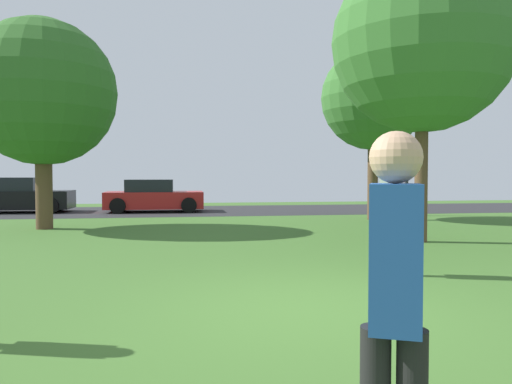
{
  "coord_description": "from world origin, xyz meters",
  "views": [
    {
      "loc": [
        -1.45,
        -5.36,
        1.56
      ],
      "look_at": [
        0.0,
        3.77,
        1.24
      ],
      "focal_mm": 34.02,
      "sensor_mm": 36.0,
      "label": 1
    }
  ],
  "objects": [
    {
      "name": "ground_plane",
      "position": [
        0.0,
        0.0,
        0.0
      ],
      "size": [
        44.0,
        44.0,
        0.0
      ],
      "primitive_type": "plane",
      "color": "#3D6628"
    },
    {
      "name": "maple_tree_near",
      "position": [
        -5.32,
        9.45,
        3.92
      ],
      "size": [
        4.2,
        4.2,
        6.04
      ],
      "color": "brown",
      "rests_on": "ground_plane"
    },
    {
      "name": "parked_car_red",
      "position": [
        -2.53,
        15.66,
        0.63
      ],
      "size": [
        4.06,
        2.07,
        1.37
      ],
      "color": "#B21E1E",
      "rests_on": "ground_plane"
    },
    {
      "name": "oak_tree_left",
      "position": [
        5.26,
        10.78,
        4.23
      ],
      "size": [
        3.62,
        3.62,
        6.06
      ],
      "color": "brown",
      "rests_on": "ground_plane"
    },
    {
      "name": "person_catcher",
      "position": [
        -0.5,
        -3.32,
        0.98
      ],
      "size": [
        0.33,
        0.38,
        1.76
      ],
      "rotation": [
        0.0,
        0.0,
        1.16
      ],
      "color": "black",
      "rests_on": "ground_plane"
    },
    {
      "name": "road_strip",
      "position": [
        0.0,
        16.0,
        0.0
      ],
      "size": [
        44.0,
        6.4,
        0.01
      ],
      "primitive_type": "cube",
      "color": "#28282B",
      "rests_on": "ground_plane"
    },
    {
      "name": "parked_car_black",
      "position": [
        -8.14,
        16.15,
        0.67
      ],
      "size": [
        4.25,
        2.01,
        1.46
      ],
      "color": "black",
      "rests_on": "ground_plane"
    },
    {
      "name": "street_lamp_post",
      "position": [
        7.23,
        12.2,
        2.25
      ],
      "size": [
        0.14,
        0.14,
        4.5
      ],
      "primitive_type": "cylinder",
      "color": "#2D2D33",
      "rests_on": "ground_plane"
    },
    {
      "name": "person_thrower",
      "position": [
        1.73,
        1.74,
        0.97
      ],
      "size": [
        0.33,
        0.38,
        1.74
      ],
      "rotation": [
        0.0,
        0.0,
        -1.99
      ],
      "color": "slate",
      "rests_on": "ground_plane"
    },
    {
      "name": "birch_tree_lone",
      "position": [
        4.12,
        5.17,
        4.61
      ],
      "size": [
        4.16,
        4.16,
        6.71
      ],
      "color": "brown",
      "rests_on": "ground_plane"
    }
  ]
}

